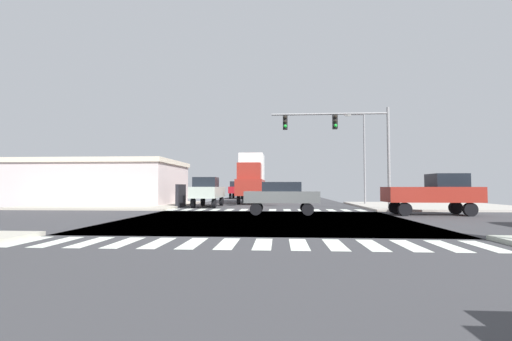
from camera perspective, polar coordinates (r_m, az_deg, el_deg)
ground at (r=17.38m, az=1.41°, el=-8.02°), size 90.00×90.00×0.05m
sidewalk_corner_ne at (r=31.80m, az=26.60°, el=-5.13°), size 12.00×12.00×0.14m
sidewalk_corner_nw at (r=32.37m, az=-21.40°, el=-5.18°), size 12.00×12.00×0.14m
crosswalk_near at (r=10.16m, az=-1.75°, el=-11.71°), size 13.50×2.00×0.01m
crosswalk_far at (r=24.65m, az=1.52°, el=-6.36°), size 13.50×2.00×0.01m
traffic_signal_mast at (r=25.18m, az=13.83°, el=5.77°), size 8.08×0.55×7.05m
street_lamp at (r=32.43m, az=16.65°, el=3.17°), size 1.78×0.32×8.08m
bank_building at (r=35.37m, az=-24.83°, el=-1.79°), size 17.07×9.24×3.95m
box_truck_nearside_1 at (r=34.66m, az=-0.74°, el=-1.05°), size 2.40×7.20×4.85m
pickup_crossing_1 at (r=22.57m, az=26.75°, el=-3.15°), size 5.10×2.00×2.35m
sedan_leading_2 at (r=20.79m, az=4.14°, el=-3.98°), size 4.30×1.80×1.88m
suv_trailing_1 at (r=48.67m, az=-2.99°, el=-2.88°), size 1.96×4.60×2.34m
pickup_outer_3 at (r=28.59m, az=-7.78°, el=-3.24°), size 2.00×5.10×2.35m
pickup_inner_4 at (r=46.21m, az=0.39°, el=-3.03°), size 2.00×5.10×2.35m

